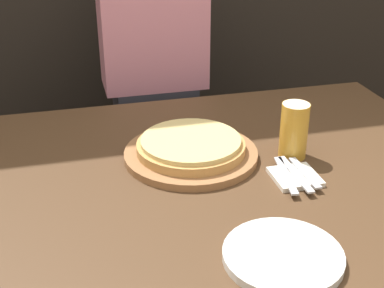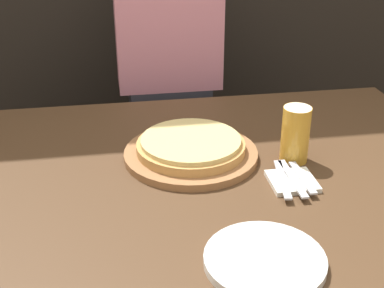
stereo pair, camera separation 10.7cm
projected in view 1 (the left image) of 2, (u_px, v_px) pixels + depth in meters
dining_table at (200, 288)px, 1.48m from camera, size 1.46×1.05×0.71m
pizza_on_board at (192, 149)px, 1.40m from camera, size 0.35×0.35×0.06m
beer_glass at (294, 128)px, 1.39m from camera, size 0.07×0.07×0.15m
dinner_plate at (283, 256)px, 1.03m from camera, size 0.24×0.24×0.02m
napkin_stack at (295, 177)px, 1.31m from camera, size 0.11×0.11×0.01m
fork at (286, 175)px, 1.30m from camera, size 0.05×0.18×0.00m
dinner_knife at (295, 174)px, 1.31m from camera, size 0.02×0.18×0.00m
spoon at (305, 173)px, 1.31m from camera, size 0.02×0.15×0.00m
diner_person at (155, 97)px, 2.00m from camera, size 0.37×0.20×1.30m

